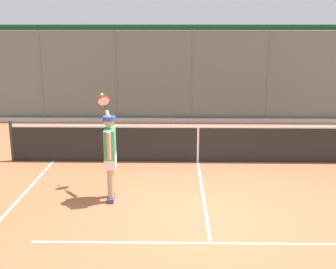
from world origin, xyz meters
TOP-DOWN VIEW (x-y plane):
  - ground_plane at (0.00, 0.00)m, footprint 60.00×60.00m
  - court_line_markings at (0.00, 1.27)m, footprint 7.62×8.12m
  - fence_backdrop at (0.00, -9.15)m, footprint 19.50×1.37m
  - tennis_net at (0.00, -3.51)m, footprint 9.80×0.09m
  - tennis_player at (1.89, -0.93)m, footprint 0.55×1.41m

SIDE VIEW (x-z plane):
  - ground_plane at x=0.00m, z-range 0.00..0.00m
  - court_line_markings at x=0.00m, z-range 0.00..0.01m
  - tennis_net at x=0.00m, z-range -0.04..1.03m
  - tennis_player at x=1.89m, z-range 0.01..2.05m
  - fence_backdrop at x=0.00m, z-range -0.01..3.49m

